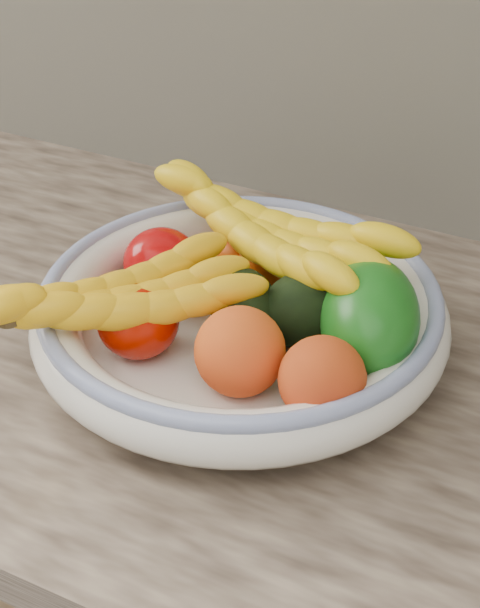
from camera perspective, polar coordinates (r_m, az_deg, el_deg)
The scene contains 13 objects.
fruit_bowl at distance 0.87m, azimuth -0.00°, elevation -0.62°, with size 0.39×0.39×0.08m.
clementine_back_left at distance 0.95m, azimuth -0.06°, elevation 2.95°, with size 0.05×0.05×0.04m, color #E35204.
clementine_back_right at distance 0.94m, azimuth 4.09°, elevation 2.70°, with size 0.06×0.06×0.05m, color #E55F04.
clementine_back_mid at distance 0.93m, azimuth 1.37°, elevation 2.39°, with size 0.05×0.05×0.05m, color #F35805.
tomato_left at distance 0.92m, azimuth -4.84°, elevation 2.56°, with size 0.08×0.08×0.07m, color #AF0607.
tomato_near_left at distance 0.84m, azimuth -6.26°, elevation -1.06°, with size 0.08×0.08×0.07m, color #B01000.
avocado_center at distance 0.85m, azimuth 0.23°, elevation -0.13°, with size 0.06×0.09×0.06m, color black.
avocado_right at distance 0.85m, azimuth 4.70°, elevation -0.24°, with size 0.08×0.11×0.08m, color black.
green_mango at distance 0.83m, azimuth 7.92°, elevation -0.81°, with size 0.09×0.13×0.10m, color #105710.
peach_front at distance 0.79m, azimuth -0.01°, elevation -2.93°, with size 0.08×0.08×0.08m, color orange.
peach_right at distance 0.76m, azimuth 5.06°, elevation -4.62°, with size 0.07×0.07×0.07m, color orange.
banana_bunch_back at distance 0.91m, azimuth 1.59°, elevation 4.01°, with size 0.31×0.11×0.09m, color yellow, non-canonical shape.
banana_bunch_front at distance 0.83m, azimuth -7.46°, elevation -0.06°, with size 0.27×0.11×0.08m, color yellow, non-canonical shape.
Camera 1 is at (0.32, 1.02, 1.45)m, focal length 55.00 mm.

